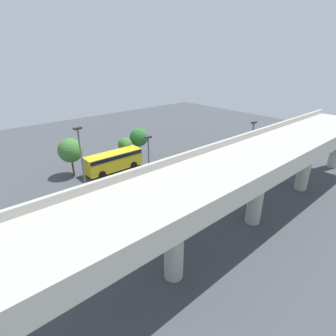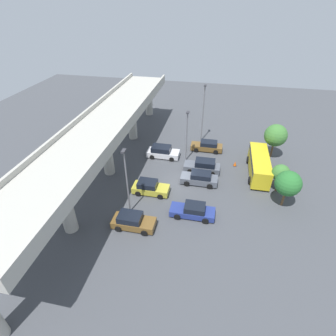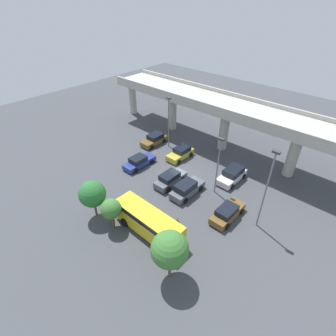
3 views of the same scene
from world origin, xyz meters
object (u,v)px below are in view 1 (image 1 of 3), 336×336
at_px(parked_car_3, 169,175).
at_px(tree_front_right, 70,150).
at_px(parked_car_0, 249,171).
at_px(parked_car_1, 201,164).
at_px(tree_front_centre, 125,145).
at_px(parked_car_2, 220,183).
at_px(shuttle_bus, 114,160).
at_px(lamp_post_by_overpass, 251,149).
at_px(lamp_post_near_aisle, 83,168).
at_px(parked_car_5, 169,208).
at_px(traffic_cone, 117,178).
at_px(parked_car_6, 109,196).
at_px(lamp_post_mid_lot, 149,164).
at_px(tree_front_left, 139,137).
at_px(parked_car_4, 151,180).

bearing_deg(parked_car_3, tree_front_right, -138.39).
xyz_separation_m(parked_car_0, parked_car_3, (8.70, -5.91, 0.02)).
distance_m(parked_car_1, tree_front_centre, 11.51).
relative_size(parked_car_2, shuttle_bus, 0.55).
bearing_deg(lamp_post_by_overpass, lamp_post_near_aisle, -18.55).
bearing_deg(parked_car_2, parked_car_0, -93.10).
relative_size(parked_car_5, tree_front_centre, 1.29).
bearing_deg(parked_car_5, parked_car_2, -87.84).
bearing_deg(parked_car_5, tree_front_right, 11.66).
xyz_separation_m(parked_car_3, shuttle_bus, (3.66, -7.34, 0.77)).
xyz_separation_m(parked_car_0, shuttle_bus, (12.36, -13.25, 0.79)).
relative_size(parked_car_5, traffic_cone, 6.62).
relative_size(parked_car_6, traffic_cone, 6.69).
bearing_deg(parked_car_0, traffic_cone, 52.87).
height_order(parked_car_2, parked_car_3, parked_car_3).
relative_size(parked_car_0, parked_car_1, 0.92).
relative_size(parked_car_5, lamp_post_near_aisle, 0.51).
xyz_separation_m(shuttle_bus, traffic_cone, (1.31, 2.90, -1.22)).
bearing_deg(lamp_post_by_overpass, shuttle_bus, -54.25).
relative_size(parked_car_1, parked_car_3, 1.05).
bearing_deg(parked_car_1, traffic_cone, -112.64).
distance_m(parked_car_0, lamp_post_near_aisle, 21.13).
bearing_deg(lamp_post_mid_lot, parked_car_6, -38.43).
bearing_deg(parked_car_0, shuttle_bus, 43.02).
relative_size(parked_car_1, lamp_post_by_overpass, 0.61).
height_order(shuttle_bus, tree_front_right, tree_front_right).
bearing_deg(shuttle_bus, traffic_cone, 65.73).
bearing_deg(tree_front_left, tree_front_centre, 5.20).
distance_m(lamp_post_near_aisle, lamp_post_mid_lot, 6.58).
relative_size(shuttle_bus, lamp_post_mid_lot, 1.07).
distance_m(parked_car_3, parked_car_5, 7.95).
distance_m(tree_front_right, traffic_cone, 6.97).
relative_size(parked_car_2, tree_front_left, 0.96).
height_order(parked_car_1, parked_car_4, parked_car_4).
relative_size(lamp_post_near_aisle, tree_front_left, 2.02).
distance_m(parked_car_4, tree_front_right, 11.35).
height_order(parked_car_0, parked_car_5, parked_car_5).
distance_m(shuttle_bus, tree_front_centre, 3.87).
distance_m(shuttle_bus, lamp_post_by_overpass, 17.84).
relative_size(parked_car_0, traffic_cone, 6.28).
distance_m(parked_car_4, lamp_post_mid_lot, 4.94).
distance_m(parked_car_0, tree_front_left, 16.96).
distance_m(parked_car_4, parked_car_5, 6.57).
relative_size(parked_car_5, tree_front_right, 0.92).
height_order(parked_car_3, lamp_post_near_aisle, lamp_post_near_aisle).
xyz_separation_m(lamp_post_near_aisle, tree_front_left, (-13.53, -10.49, -2.16)).
distance_m(lamp_post_near_aisle, lamp_post_by_overpass, 18.94).
bearing_deg(traffic_cone, parked_car_6, 50.12).
height_order(parked_car_3, tree_front_left, tree_front_left).
bearing_deg(parked_car_0, parked_car_2, 86.90).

